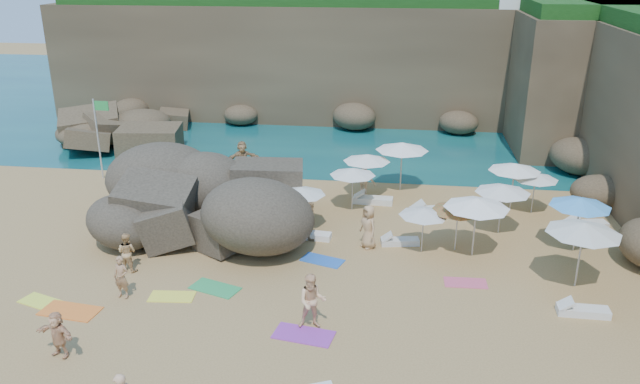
# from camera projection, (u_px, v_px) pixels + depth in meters

# --- Properties ---
(ground) EXTENTS (120.00, 120.00, 0.00)m
(ground) POSITION_uv_depth(u_px,v_px,m) (258.00, 265.00, 23.99)
(ground) COLOR tan
(ground) RESTS_ON ground
(seawater) EXTENTS (120.00, 120.00, 0.00)m
(seawater) POSITION_uv_depth(u_px,v_px,m) (339.00, 99.00, 51.80)
(seawater) COLOR #0C4751
(seawater) RESTS_ON ground
(cliff_back) EXTENTS (44.00, 8.00, 8.00)m
(cliff_back) POSITION_uv_depth(u_px,v_px,m) (360.00, 61.00, 45.50)
(cliff_back) COLOR brown
(cliff_back) RESTS_ON ground
(cliff_corner) EXTENTS (10.00, 12.00, 8.00)m
(cliff_corner) POSITION_uv_depth(u_px,v_px,m) (593.00, 78.00, 39.01)
(cliff_corner) COLOR brown
(cliff_corner) RESTS_ON ground
(rock_promontory) EXTENTS (12.00, 7.00, 2.00)m
(rock_promontory) POSITION_uv_depth(u_px,v_px,m) (147.00, 141.00, 40.18)
(rock_promontory) COLOR brown
(rock_promontory) RESTS_ON ground
(marina_masts) EXTENTS (3.10, 0.10, 6.00)m
(marina_masts) POSITION_uv_depth(u_px,v_px,m) (146.00, 59.00, 52.78)
(marina_masts) COLOR white
(marina_masts) RESTS_ON ground
(rock_outcrop) EXTENTS (8.99, 7.43, 3.19)m
(rock_outcrop) POSITION_uv_depth(u_px,v_px,m) (189.00, 222.00, 27.88)
(rock_outcrop) COLOR brown
(rock_outcrop) RESTS_ON ground
(flag_pole) EXTENTS (0.84, 0.09, 4.31)m
(flag_pole) POSITION_uv_depth(u_px,v_px,m) (99.00, 128.00, 32.44)
(flag_pole) COLOR silver
(flag_pole) RESTS_ON ground
(parasol_0) EXTENTS (2.05, 2.05, 1.94)m
(parasol_0) POSITION_uv_depth(u_px,v_px,m) (302.00, 191.00, 26.55)
(parasol_0) COLOR silver
(parasol_0) RESTS_ON ground
(parasol_1) EXTENTS (2.30, 2.30, 2.17)m
(parasol_1) POSITION_uv_depth(u_px,v_px,m) (367.00, 158.00, 30.20)
(parasol_1) COLOR silver
(parasol_1) RESTS_ON ground
(parasol_2) EXTENTS (2.64, 2.64, 2.50)m
(parasol_2) POSITION_uv_depth(u_px,v_px,m) (402.00, 146.00, 30.97)
(parasol_2) COLOR silver
(parasol_2) RESTS_ON ground
(parasol_3) EXTENTS (2.39, 2.39, 2.26)m
(parasol_3) POSITION_uv_depth(u_px,v_px,m) (515.00, 167.00, 28.62)
(parasol_3) COLOR silver
(parasol_3) RESTS_ON ground
(parasol_4) EXTENTS (2.32, 2.32, 2.19)m
(parasol_4) POSITION_uv_depth(u_px,v_px,m) (503.00, 189.00, 26.15)
(parasol_4) COLOR silver
(parasol_4) RESTS_ON ground
(parasol_5) EXTENTS (2.14, 2.14, 2.02)m
(parasol_5) POSITION_uv_depth(u_px,v_px,m) (353.00, 172.00, 28.69)
(parasol_5) COLOR silver
(parasol_5) RESTS_ON ground
(parasol_6) EXTENTS (2.15, 2.15, 2.03)m
(parasol_6) POSITION_uv_depth(u_px,v_px,m) (458.00, 207.00, 24.65)
(parasol_6) COLOR silver
(parasol_6) RESTS_ON ground
(parasol_7) EXTENTS (2.05, 2.05, 1.94)m
(parasol_7) POSITION_uv_depth(u_px,v_px,m) (536.00, 176.00, 28.35)
(parasol_7) COLOR silver
(parasol_7) RESTS_ON ground
(parasol_8) EXTENTS (2.62, 2.62, 2.47)m
(parasol_8) POSITION_uv_depth(u_px,v_px,m) (584.00, 228.00, 21.74)
(parasol_8) COLOR silver
(parasol_8) RESTS_ON ground
(parasol_9) EXTENTS (2.56, 2.56, 2.43)m
(parasol_9) POSITION_uv_depth(u_px,v_px,m) (477.00, 203.00, 24.05)
(parasol_9) COLOR silver
(parasol_9) RESTS_ON ground
(parasol_10) EXTENTS (2.40, 2.40, 2.27)m
(parasol_10) POSITION_uv_depth(u_px,v_px,m) (581.00, 202.00, 24.52)
(parasol_10) COLOR silver
(parasol_10) RESTS_ON ground
(parasol_11) EXTENTS (1.99, 1.99, 1.88)m
(parasol_11) POSITION_uv_depth(u_px,v_px,m) (424.00, 212.00, 24.53)
(parasol_11) COLOR silver
(parasol_11) RESTS_ON ground
(lounger_0) EXTENTS (1.63, 0.78, 0.24)m
(lounger_0) POSITION_uv_depth(u_px,v_px,m) (400.00, 242.00, 25.71)
(lounger_0) COLOR silver
(lounger_0) RESTS_ON ground
(lounger_1) EXTENTS (1.92, 0.70, 0.30)m
(lounger_1) POSITION_uv_depth(u_px,v_px,m) (373.00, 200.00, 30.00)
(lounger_1) COLOR silver
(lounger_1) RESTS_ON ground
(lounger_2) EXTENTS (2.18, 1.20, 0.32)m
(lounger_2) POSITION_uv_depth(u_px,v_px,m) (433.00, 211.00, 28.67)
(lounger_2) COLOR silver
(lounger_2) RESTS_ON ground
(lounger_3) EXTENTS (1.71, 0.70, 0.26)m
(lounger_3) POSITION_uv_depth(u_px,v_px,m) (311.00, 235.00, 26.27)
(lounger_3) COLOR white
(lounger_3) RESTS_ON ground
(lounger_4) EXTENTS (1.89, 0.93, 0.28)m
(lounger_4) POSITION_uv_depth(u_px,v_px,m) (586.00, 225.00, 27.29)
(lounger_4) COLOR silver
(lounger_4) RESTS_ON ground
(lounger_5) EXTENTS (1.68, 0.58, 0.26)m
(lounger_5) POSITION_uv_depth(u_px,v_px,m) (583.00, 311.00, 20.66)
(lounger_5) COLOR silver
(lounger_5) RESTS_ON ground
(towel_2) EXTENTS (2.05, 1.20, 0.03)m
(towel_2) POSITION_uv_depth(u_px,v_px,m) (70.00, 311.00, 20.88)
(towel_2) COLOR orange
(towel_2) RESTS_ON ground
(towel_4) EXTENTS (1.65, 1.17, 0.03)m
(towel_4) POSITION_uv_depth(u_px,v_px,m) (41.00, 302.00, 21.45)
(towel_4) COLOR #F3FD42
(towel_4) RESTS_ON ground
(towel_6) EXTENTS (2.01, 1.24, 0.03)m
(towel_6) POSITION_uv_depth(u_px,v_px,m) (304.00, 335.00, 19.57)
(towel_6) COLOR purple
(towel_6) RESTS_ON ground
(towel_8) EXTENTS (1.81, 1.29, 0.03)m
(towel_8) POSITION_uv_depth(u_px,v_px,m) (322.00, 260.00, 24.36)
(towel_8) COLOR blue
(towel_8) RESTS_ON ground
(towel_9) EXTENTS (1.56, 0.81, 0.03)m
(towel_9) POSITION_uv_depth(u_px,v_px,m) (465.00, 283.00, 22.69)
(towel_9) COLOR #DB5576
(towel_9) RESTS_ON ground
(towel_11) EXTENTS (1.96, 1.41, 0.03)m
(towel_11) POSITION_uv_depth(u_px,v_px,m) (215.00, 288.00, 22.32)
(towel_11) COLOR #2D9F56
(towel_11) RESTS_ON ground
(towel_12) EXTENTS (1.62, 0.92, 0.03)m
(towel_12) POSITION_uv_depth(u_px,v_px,m) (172.00, 297.00, 21.78)
(towel_12) COLOR #FFF643
(towel_12) RESTS_ON ground
(person_stand_1) EXTENTS (0.84, 0.72, 1.52)m
(person_stand_1) POSITION_uv_depth(u_px,v_px,m) (127.00, 252.00, 23.37)
(person_stand_1) COLOR tan
(person_stand_1) RESTS_ON ground
(person_stand_2) EXTENTS (1.33, 1.00, 1.90)m
(person_stand_2) POSITION_uv_depth(u_px,v_px,m) (364.00, 177.00, 30.68)
(person_stand_2) COLOR tan
(person_stand_2) RESTS_ON ground
(person_stand_3) EXTENTS (0.46, 1.01, 1.70)m
(person_stand_3) POSITION_uv_depth(u_px,v_px,m) (311.00, 221.00, 25.87)
(person_stand_3) COLOR #A07C50
(person_stand_3) RESTS_ON ground
(person_stand_4) EXTENTS (0.93, 1.00, 1.83)m
(person_stand_4) POSITION_uv_depth(u_px,v_px,m) (368.00, 227.00, 25.19)
(person_stand_4) COLOR tan
(person_stand_4) RESTS_ON ground
(person_stand_5) EXTENTS (1.82, 1.22, 1.91)m
(person_stand_5) POSITION_uv_depth(u_px,v_px,m) (243.00, 158.00, 33.53)
(person_stand_5) COLOR #A37E51
(person_stand_5) RESTS_ON ground
(person_lie_3) EXTENTS (1.69, 1.76, 0.39)m
(person_lie_3) POSITION_uv_depth(u_px,v_px,m) (60.00, 350.00, 18.50)
(person_lie_3) COLOR tan
(person_lie_3) RESTS_ON ground
(person_lie_4) EXTENTS (0.78, 1.60, 0.37)m
(person_lie_4) POSITION_uv_depth(u_px,v_px,m) (123.00, 293.00, 21.68)
(person_lie_4) COLOR #A97B54
(person_lie_4) RESTS_ON ground
(person_lie_5) EXTENTS (1.17, 1.97, 0.70)m
(person_lie_5) POSITION_uv_depth(u_px,v_px,m) (312.00, 318.00, 19.86)
(person_lie_5) COLOR #F7BF8C
(person_lie_5) RESTS_ON ground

